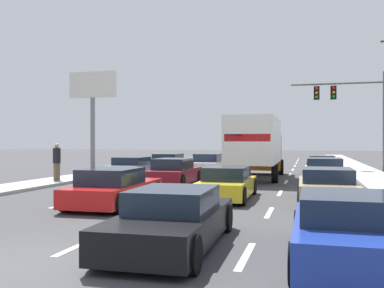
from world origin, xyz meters
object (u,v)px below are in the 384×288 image
(car_navy, at_px, (321,165))
(car_tan, at_px, (327,187))
(car_yellow, at_px, (227,184))
(pedestrian_near_corner, at_px, (57,162))
(car_black, at_px, (173,220))
(traffic_signal_mast, at_px, (345,100))
(car_maroon, at_px, (174,173))
(car_red, at_px, (114,188))
(car_green, at_px, (169,163))
(roadside_billboard, at_px, (93,100))
(car_gray, at_px, (132,169))
(box_truck, at_px, (257,144))
(car_silver, at_px, (324,172))
(car_blue, at_px, (346,230))
(car_white, at_px, (209,164))

(car_navy, xyz_separation_m, car_tan, (-0.22, -13.74, 0.01))
(car_yellow, bearing_deg, pedestrian_near_corner, 159.24)
(car_yellow, relative_size, car_tan, 1.00)
(car_black, relative_size, traffic_signal_mast, 0.64)
(car_maroon, xyz_separation_m, car_red, (0.10, -6.85, -0.03))
(car_green, height_order, roadside_billboard, roadside_billboard)
(car_gray, distance_m, car_tan, 12.14)
(car_green, xyz_separation_m, box_truck, (6.61, -4.08, 1.38))
(car_black, bearing_deg, box_truck, 90.68)
(car_silver, relative_size, car_tan, 1.12)
(car_green, height_order, car_gray, car_green)
(car_blue, bearing_deg, car_red, 143.39)
(car_white, distance_m, car_blue, 21.23)
(car_blue, bearing_deg, car_gray, 125.48)
(car_maroon, xyz_separation_m, roadside_billboard, (-9.87, 10.25, 4.76))
(pedestrian_near_corner, bearing_deg, car_tan, -16.77)
(car_white, height_order, car_navy, car_white)
(car_white, xyz_separation_m, roadside_billboard, (-9.76, 2.20, 4.76))
(car_navy, relative_size, traffic_signal_mast, 0.63)
(roadside_billboard, bearing_deg, car_red, -59.78)
(box_truck, distance_m, car_tan, 9.88)
(car_green, relative_size, box_truck, 0.53)
(car_green, height_order, car_silver, car_silver)
(pedestrian_near_corner, bearing_deg, car_white, 56.19)
(car_yellow, relative_size, car_navy, 0.95)
(car_green, xyz_separation_m, roadside_billboard, (-6.75, 1.67, 4.77))
(car_silver, bearing_deg, box_truck, 149.79)
(car_maroon, bearing_deg, car_blue, -59.75)
(car_maroon, distance_m, car_tan, 8.35)
(pedestrian_near_corner, bearing_deg, car_gray, 45.29)
(car_yellow, distance_m, car_tan, 3.53)
(car_navy, bearing_deg, box_truck, -128.61)
(traffic_signal_mast, bearing_deg, car_navy, -115.47)
(car_navy, xyz_separation_m, traffic_signal_mast, (1.72, 3.62, 4.50))
(car_tan, distance_m, roadside_billboard, 22.96)
(car_white, bearing_deg, car_silver, -38.07)
(car_green, bearing_deg, car_tan, -52.77)
(car_blue, bearing_deg, car_green, 116.15)
(car_gray, height_order, car_red, car_gray)
(car_white, height_order, pedestrian_near_corner, pedestrian_near_corner)
(car_green, relative_size, pedestrian_near_corner, 2.42)
(car_navy, bearing_deg, roadside_billboard, 176.11)
(car_silver, bearing_deg, car_red, -127.03)
(car_gray, bearing_deg, pedestrian_near_corner, -134.71)
(car_tan, bearing_deg, traffic_signal_mast, 83.61)
(car_blue, height_order, pedestrian_near_corner, pedestrian_near_corner)
(car_silver, distance_m, pedestrian_near_corner, 13.47)
(car_maroon, distance_m, car_red, 6.85)
(car_yellow, relative_size, traffic_signal_mast, 0.60)
(car_black, distance_m, car_silver, 14.52)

